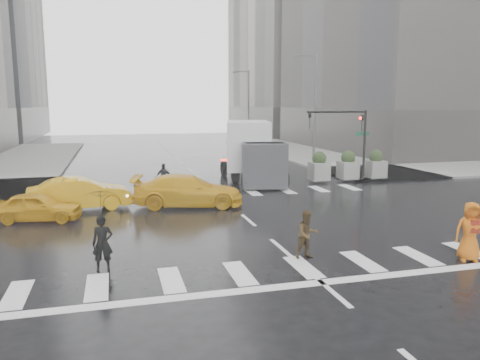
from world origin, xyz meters
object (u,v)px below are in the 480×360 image
object	(u,v)px
taxi_mid	(80,194)
box_truck	(252,150)
taxi_front	(37,207)
traffic_signal_pole	(351,131)
pedestrian_orange	(470,231)
pedestrian_brown	(307,234)

from	to	relation	value
taxi_mid	box_truck	bearing A→B (deg)	-68.12
taxi_front	taxi_mid	size ratio (longest dim) A/B	0.78
traffic_signal_pole	pedestrian_orange	bearing A→B (deg)	-104.18
taxi_front	taxi_mid	bearing A→B (deg)	-31.44
traffic_signal_pole	pedestrian_orange	world-z (taller)	traffic_signal_pole
pedestrian_orange	taxi_mid	bearing A→B (deg)	163.35
traffic_signal_pole	taxi_mid	world-z (taller)	traffic_signal_pole
taxi_front	box_truck	bearing A→B (deg)	-47.06
pedestrian_orange	box_truck	xyz separation A→B (m)	(-2.27, 16.43, 1.07)
pedestrian_orange	taxi_mid	world-z (taller)	pedestrian_orange
traffic_signal_pole	pedestrian_brown	size ratio (longest dim) A/B	2.88
taxi_front	pedestrian_brown	bearing A→B (deg)	-119.00
traffic_signal_pole	pedestrian_brown	distance (m)	15.96
pedestrian_brown	taxi_front	xyz separation A→B (m)	(-9.06, 7.40, -0.17)
taxi_front	taxi_mid	world-z (taller)	taxi_mid
pedestrian_brown	pedestrian_orange	size ratio (longest dim) A/B	0.83
traffic_signal_pole	taxi_mid	xyz separation A→B (m)	(-16.03, -4.04, -2.46)
pedestrian_orange	box_truck	size ratio (longest dim) A/B	0.26
box_truck	pedestrian_orange	bearing A→B (deg)	-68.48
taxi_mid	box_truck	xyz separation A→B (m)	(10.02, 5.66, 1.26)
pedestrian_brown	taxi_front	bearing A→B (deg)	133.79
pedestrian_orange	traffic_signal_pole	bearing A→B (deg)	100.41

